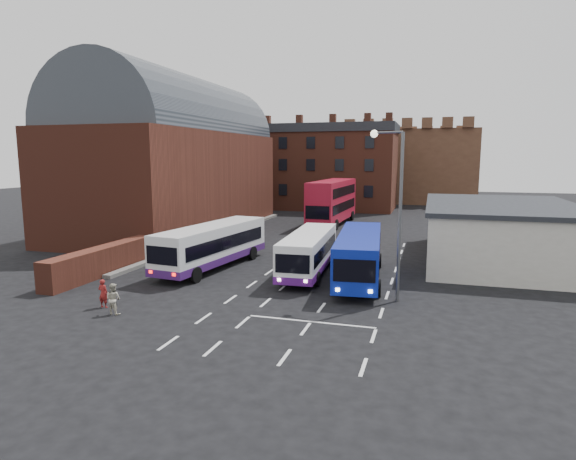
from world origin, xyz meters
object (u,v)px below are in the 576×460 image
(bus_white_inbound, at_px, (309,250))
(pedestrian_beige, at_px, (113,299))
(pedestrian_red, at_px, (103,293))
(bus_white_outbound, at_px, (213,243))
(bus_red_double, at_px, (332,201))
(bus_blue, at_px, (359,253))
(street_lamp, at_px, (395,199))

(bus_white_inbound, xyz_separation_m, pedestrian_beige, (-7.03, -10.83, -0.81))
(bus_white_inbound, relative_size, pedestrian_red, 6.74)
(bus_white_outbound, height_order, bus_red_double, bus_red_double)
(bus_blue, xyz_separation_m, street_lamp, (2.30, -3.75, 3.68))
(bus_white_outbound, distance_m, pedestrian_red, 9.86)
(street_lamp, bearing_deg, bus_white_inbound, 141.00)
(bus_blue, bearing_deg, pedestrian_red, 32.84)
(bus_blue, relative_size, bus_red_double, 0.87)
(bus_red_double, relative_size, pedestrian_beige, 8.15)
(bus_red_double, xyz_separation_m, street_lamp, (8.87, -27.78, 2.77))
(bus_white_outbound, height_order, pedestrian_beige, bus_white_outbound)
(bus_white_inbound, distance_m, pedestrian_beige, 12.94)
(pedestrian_red, bearing_deg, bus_white_inbound, -129.83)
(bus_white_outbound, bearing_deg, street_lamp, -11.72)
(bus_red_double, distance_m, pedestrian_red, 33.66)
(pedestrian_beige, bearing_deg, bus_white_inbound, -117.64)
(bus_blue, bearing_deg, bus_white_outbound, -8.40)
(bus_red_double, bearing_deg, bus_white_inbound, 100.11)
(street_lamp, bearing_deg, bus_blue, 121.55)
(bus_blue, distance_m, street_lamp, 5.73)
(bus_white_inbound, bearing_deg, bus_blue, 162.06)
(bus_white_outbound, relative_size, pedestrian_red, 7.53)
(bus_white_inbound, height_order, pedestrian_red, bus_white_inbound)
(bus_white_inbound, xyz_separation_m, street_lamp, (5.72, -4.63, 3.83))
(street_lamp, bearing_deg, bus_red_double, 107.71)
(bus_white_inbound, relative_size, pedestrian_beige, 6.45)
(bus_white_inbound, height_order, bus_blue, bus_blue)
(bus_red_double, height_order, pedestrian_beige, bus_red_double)
(bus_white_outbound, bearing_deg, bus_white_inbound, 10.46)
(bus_white_outbound, height_order, pedestrian_red, bus_white_outbound)
(bus_blue, relative_size, pedestrian_red, 7.41)
(bus_blue, relative_size, street_lamp, 1.22)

